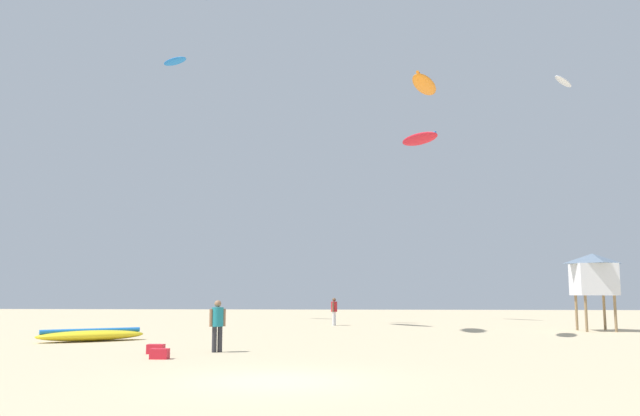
{
  "coord_description": "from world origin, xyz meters",
  "views": [
    {
      "loc": [
        2.01,
        -15.33,
        2.1
      ],
      "look_at": [
        0.0,
        17.12,
        6.38
      ],
      "focal_mm": 35.67,
      "sensor_mm": 36.0,
      "label": 1
    }
  ],
  "objects": [
    {
      "name": "person_foreground",
      "position": [
        -2.98,
        6.99,
        1.05
      ],
      "size": [
        0.53,
        0.41,
        1.8
      ],
      "rotation": [
        0.0,
        0.0,
        2.11
      ],
      "color": "#2D2D33",
      "rests_on": "ground"
    },
    {
      "name": "kite_grounded_near",
      "position": [
        -9.42,
        11.49,
        0.26
      ],
      "size": [
        4.38,
        3.51,
        0.53
      ],
      "color": "yellow",
      "rests_on": "ground"
    },
    {
      "name": "kite_aloft_4",
      "position": [
        6.59,
        31.64,
        13.48
      ],
      "size": [
        3.1,
        3.53,
        0.94
      ],
      "color": "red"
    },
    {
      "name": "kite_aloft_7",
      "position": [
        19.53,
        38.19,
        19.9
      ],
      "size": [
        2.82,
        3.55,
        0.68
      ],
      "color": "white"
    },
    {
      "name": "person_midground",
      "position": [
        0.41,
        24.85,
        1.0
      ],
      "size": [
        0.39,
        0.55,
        1.71
      ],
      "rotation": [
        0.0,
        0.0,
        2.9
      ],
      "color": "silver",
      "rests_on": "ground"
    },
    {
      "name": "ground_plane",
      "position": [
        0.0,
        0.0,
        0.0
      ],
      "size": [
        120.0,
        120.0,
        0.0
      ],
      "primitive_type": "plane",
      "color": "#C6B28C"
    },
    {
      "name": "gear_bag",
      "position": [
        -4.93,
        6.3,
        0.16
      ],
      "size": [
        0.56,
        0.36,
        0.32
      ],
      "primitive_type": "cube",
      "color": "red",
      "rests_on": "ground"
    },
    {
      "name": "lifeguard_tower",
      "position": [
        14.63,
        20.0,
        3.05
      ],
      "size": [
        2.3,
        2.3,
        4.15
      ],
      "color": "#8C704C",
      "rests_on": "ground"
    },
    {
      "name": "kite_aloft_6",
      "position": [
        -12.11,
        31.03,
        19.75
      ],
      "size": [
        2.47,
        1.95,
        0.49
      ],
      "color": "blue"
    },
    {
      "name": "cooler_box",
      "position": [
        -4.28,
        4.67,
        0.16
      ],
      "size": [
        0.56,
        0.36,
        0.32
      ],
      "primitive_type": "cube",
      "color": "red",
      "rests_on": "ground"
    },
    {
      "name": "kite_aloft_3",
      "position": [
        5.23,
        14.63,
        12.04
      ],
      "size": [
        1.92,
        3.44,
        0.43
      ],
      "color": "orange"
    }
  ]
}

